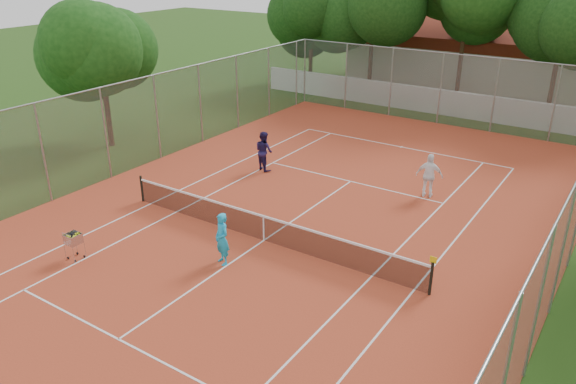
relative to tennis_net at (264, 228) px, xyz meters
The scene contains 12 objects.
ground 0.51m from the tennis_net, ahead, with size 120.00×120.00×0.00m, color #1D3A0F.
court_pad 0.50m from the tennis_net, ahead, with size 18.00×34.00×0.02m, color #AF3F22.
court_lines 0.49m from the tennis_net, ahead, with size 10.98×23.78×0.01m, color white.
tennis_net is the anchor object (origin of this frame).
perimeter_fence 1.49m from the tennis_net, ahead, with size 18.00×34.00×4.00m, color slate.
boundary_wall 19.00m from the tennis_net, 90.00° to the left, with size 26.00×0.30×1.50m, color silver.
clubhouse 29.12m from the tennis_net, 93.95° to the left, with size 16.40×9.00×4.40m, color beige.
tropical_trees 22.45m from the tennis_net, 90.00° to the left, with size 29.00×19.00×10.00m, color black.
player_near 1.99m from the tennis_net, 96.16° to the right, with size 0.63×0.41×1.73m, color #1AADE2.
player_far_left 6.78m from the tennis_net, 125.71° to the left, with size 0.87×0.68×1.79m, color #201747.
player_far_right 7.50m from the tennis_net, 63.60° to the left, with size 1.06×0.44×1.82m, color white.
ball_hopper 6.17m from the tennis_net, 134.93° to the right, with size 0.47×0.47×0.98m, color #B3B3BA.
Camera 1 is at (10.12, -13.75, 9.28)m, focal length 35.00 mm.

